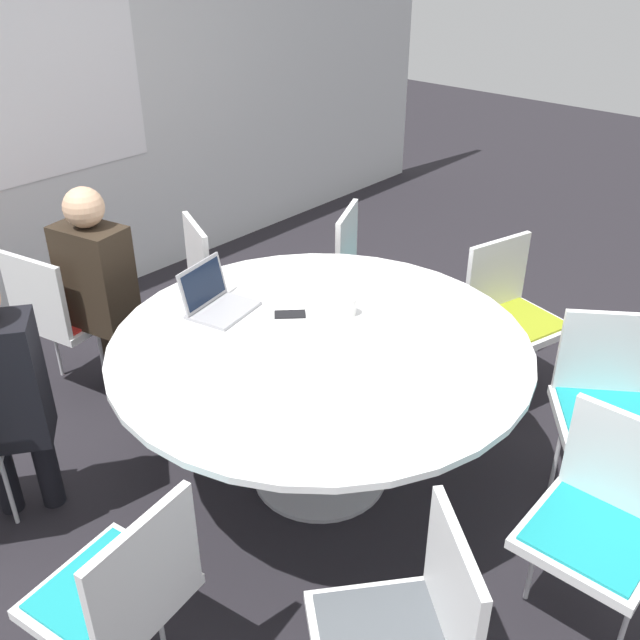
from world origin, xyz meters
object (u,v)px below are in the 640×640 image
object	(u,v)px
chair_3	(407,628)
person_0	(99,281)
chair_2	(121,590)
coffee_cup	(347,306)
laptop	(215,299)
chair_0	(60,310)
chair_7	(367,268)
chair_4	(603,514)
chair_5	(608,397)
chair_6	(511,308)
cell_phone	(290,314)
chair_8	(221,276)

from	to	relation	value
chair_3	person_0	xyz separation A→B (m)	(0.49, 2.29, 0.19)
chair_2	coffee_cup	distance (m)	1.54
chair_3	laptop	xyz separation A→B (m)	(0.63, 1.55, 0.30)
chair_3	person_0	distance (m)	2.35
chair_0	chair_7	xyz separation A→B (m)	(1.49, -0.90, 0.00)
chair_4	coffee_cup	world-z (taller)	chair_4
chair_3	chair_5	size ratio (longest dim) A/B	1.00
chair_3	chair_7	bearing A→B (deg)	-9.22
chair_2	chair_7	distance (m)	2.48
chair_0	laptop	world-z (taller)	laptop
chair_6	laptop	bearing A→B (deg)	-15.65
chair_5	coffee_cup	size ratio (longest dim) A/B	10.04
coffee_cup	cell_phone	bearing A→B (deg)	132.73
person_0	laptop	size ratio (longest dim) A/B	3.59
chair_8	laptop	distance (m)	0.89
laptop	chair_2	bearing A→B (deg)	-156.02
chair_7	laptop	bearing A→B (deg)	-22.74
chair_7	person_0	bearing A→B (deg)	-52.44
chair_7	cell_phone	distance (m)	1.11
chair_5	chair_6	world-z (taller)	same
chair_5	cell_phone	distance (m)	1.44
chair_8	cell_phone	bearing A→B (deg)	1.93
chair_0	coffee_cup	world-z (taller)	chair_0
cell_phone	chair_6	bearing A→B (deg)	-24.33
chair_0	chair_8	size ratio (longest dim) A/B	1.00
chair_6	chair_7	distance (m)	0.88
chair_8	coffee_cup	distance (m)	1.16
chair_3	chair_4	distance (m)	0.86
laptop	coffee_cup	size ratio (longest dim) A/B	3.94
chair_3	coffee_cup	xyz separation A→B (m)	(1.00, 1.06, 0.28)
chair_2	cell_phone	distance (m)	1.42
chair_2	chair_4	size ratio (longest dim) A/B	1.00
chair_0	chair_7	world-z (taller)	same
person_0	coffee_cup	bearing A→B (deg)	10.48
chair_8	laptop	bearing A→B (deg)	-17.79
chair_8	cell_phone	xyz separation A→B (m)	(-0.38, -0.92, 0.25)
chair_3	chair_6	size ratio (longest dim) A/B	1.00
chair_6	chair_0	bearing A→B (deg)	-32.15
coffee_cup	cell_phone	world-z (taller)	coffee_cup
chair_7	coffee_cup	xyz separation A→B (m)	(-0.85, -0.55, 0.28)
chair_2	chair_7	size ratio (longest dim) A/B	1.00
chair_4	chair_5	size ratio (longest dim) A/B	1.00
chair_4	chair_2	bearing A→B (deg)	52.29
chair_7	person_0	size ratio (longest dim) A/B	0.71
chair_0	chair_6	world-z (taller)	same
chair_8	person_0	distance (m)	0.74
chair_8	chair_4	bearing A→B (deg)	15.51
chair_4	chair_6	size ratio (longest dim) A/B	1.00
chair_8	chair_6	bearing A→B (deg)	52.35
coffee_cup	chair_7	bearing A→B (deg)	32.86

